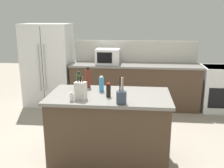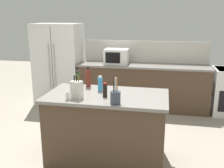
% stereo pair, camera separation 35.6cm
% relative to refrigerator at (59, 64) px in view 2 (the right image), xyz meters
% --- Properties ---
extents(ground_plane, '(14.00, 14.00, 0.00)m').
position_rel_refrigerator_xyz_m(ground_plane, '(1.59, -2.25, -0.88)').
color(ground_plane, gray).
extents(back_counter_run, '(2.71, 0.66, 0.94)m').
position_rel_refrigerator_xyz_m(back_counter_run, '(1.89, -0.05, -0.41)').
color(back_counter_run, '#4C3828').
rests_on(back_counter_run, ground_plane).
extents(wall_backsplash, '(2.67, 0.03, 0.46)m').
position_rel_refrigerator_xyz_m(wall_backsplash, '(1.89, 0.27, 0.29)').
color(wall_backsplash, beige).
rests_on(wall_backsplash, back_counter_run).
extents(kitchen_island, '(1.58, 0.87, 0.94)m').
position_rel_refrigerator_xyz_m(kitchen_island, '(1.59, -2.25, -0.41)').
color(kitchen_island, '#4C3828').
rests_on(kitchen_island, ground_plane).
extents(refrigerator, '(1.00, 0.75, 1.76)m').
position_rel_refrigerator_xyz_m(refrigerator, '(0.00, 0.00, 0.00)').
color(refrigerator, white).
rests_on(refrigerator, ground_plane).
extents(microwave, '(0.49, 0.39, 0.31)m').
position_rel_refrigerator_xyz_m(microwave, '(1.32, -0.05, 0.21)').
color(microwave, white).
rests_on(microwave, back_counter_run).
extents(knife_block, '(0.15, 0.13, 0.29)m').
position_rel_refrigerator_xyz_m(knife_block, '(1.27, -2.48, 0.17)').
color(knife_block, beige).
rests_on(knife_block, kitchen_island).
extents(utensil_crock, '(0.12, 0.12, 0.32)m').
position_rel_refrigerator_xyz_m(utensil_crock, '(1.77, -2.59, 0.14)').
color(utensil_crock, '#333D4C').
rests_on(utensil_crock, kitchen_island).
extents(soy_sauce_bottle, '(0.06, 0.06, 0.18)m').
position_rel_refrigerator_xyz_m(soy_sauce_bottle, '(1.60, -2.35, 0.14)').
color(soy_sauce_bottle, black).
rests_on(soy_sauce_bottle, kitchen_island).
extents(salt_shaker, '(0.05, 0.05, 0.11)m').
position_rel_refrigerator_xyz_m(salt_shaker, '(1.17, -2.56, 0.11)').
color(salt_shaker, silver).
rests_on(salt_shaker, kitchen_island).
extents(vinegar_bottle, '(0.07, 0.07, 0.30)m').
position_rel_refrigerator_xyz_m(vinegar_bottle, '(1.25, -1.94, 0.20)').
color(vinegar_bottle, maroon).
rests_on(vinegar_bottle, kitchen_island).
extents(dish_soap_bottle, '(0.07, 0.07, 0.21)m').
position_rel_refrigerator_xyz_m(dish_soap_bottle, '(1.47, -2.11, 0.16)').
color(dish_soap_bottle, '#3384BC').
rests_on(dish_soap_bottle, kitchen_island).
extents(olive_oil_bottle, '(0.07, 0.07, 0.28)m').
position_rel_refrigerator_xyz_m(olive_oil_bottle, '(1.18, -2.16, 0.19)').
color(olive_oil_bottle, '#2D4C1E').
rests_on(olive_oil_bottle, kitchen_island).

